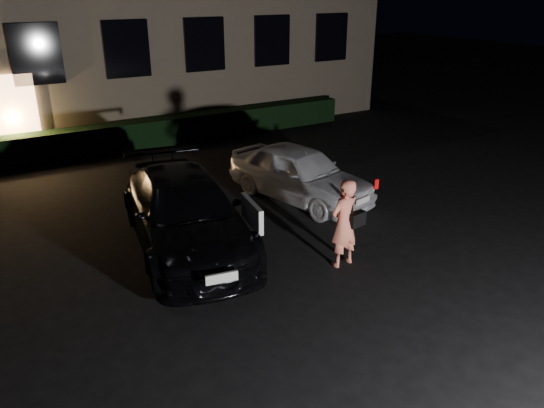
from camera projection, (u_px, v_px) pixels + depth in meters
ground at (345, 302)px, 8.66m from camera, size 80.00×80.00×0.00m
hedge at (139, 134)px, 16.82m from camera, size 15.00×0.70×0.85m
sedan at (185, 212)px, 10.31m from camera, size 2.79×5.16×1.42m
hatch at (300, 173)px, 12.63m from camera, size 2.37×4.09×1.31m
man at (344, 223)px, 9.52m from camera, size 0.73×0.48×1.67m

